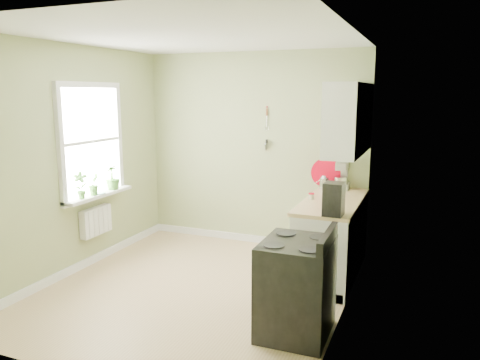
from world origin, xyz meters
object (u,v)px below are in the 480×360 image
at_px(stand_mixer, 342,176).
at_px(kettle, 323,182).
at_px(coffee_maker, 334,200).
at_px(stove, 296,287).

distance_m(stand_mixer, kettle, 0.25).
relative_size(kettle, coffee_maker, 0.52).
bearing_deg(stove, kettle, 96.13).
height_order(stove, stand_mixer, stand_mixer).
distance_m(stand_mixer, coffee_maker, 1.40).
xyz_separation_m(stand_mixer, coffee_maker, (0.16, -1.39, -0.01)).
distance_m(kettle, coffee_maker, 1.35).
bearing_deg(kettle, stove, -83.87).
height_order(stove, coffee_maker, coffee_maker).
bearing_deg(stove, coffee_maker, 79.72).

